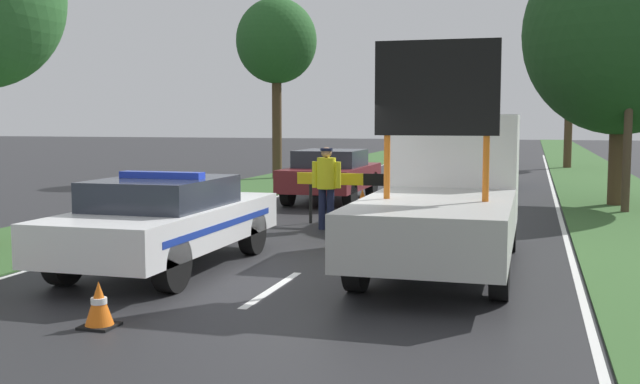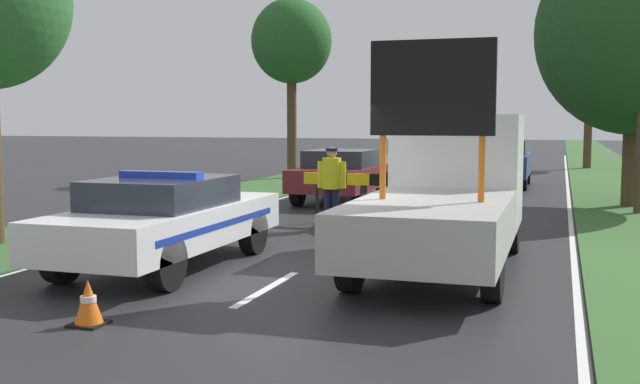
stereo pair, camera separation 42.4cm
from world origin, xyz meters
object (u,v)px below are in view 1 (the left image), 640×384
(police_car, at_px, (167,220))
(road_barrier, at_px, (364,183))
(pedestrian_civilian, at_px, (409,181))
(roadside_tree_near_left, at_px, (570,71))
(traffic_cone_near_police, at_px, (99,305))
(traffic_cone_near_truck, at_px, (362,203))
(roadside_tree_mid_right, at_px, (276,42))
(queued_car_wagon_maroon, at_px, (332,174))
(utility_pole, at_px, (630,69))
(queued_car_hatch_blue, at_px, (489,162))
(roadside_tree_mid_left, at_px, (622,33))
(work_truck, at_px, (448,191))
(police_officer, at_px, (326,181))

(police_car, height_order, road_barrier, police_car)
(pedestrian_civilian, relative_size, roadside_tree_near_left, 0.28)
(traffic_cone_near_police, height_order, traffic_cone_near_truck, traffic_cone_near_truck)
(traffic_cone_near_truck, distance_m, roadside_tree_mid_right, 12.83)
(queued_car_wagon_maroon, xyz_separation_m, utility_pole, (7.67, -0.53, 2.74))
(queued_car_hatch_blue, bearing_deg, traffic_cone_near_police, 80.93)
(traffic_cone_near_police, height_order, roadside_tree_mid_left, roadside_tree_mid_left)
(work_truck, height_order, roadside_tree_mid_left, roadside_tree_mid_left)
(police_car, xyz_separation_m, work_truck, (4.12, 1.68, 0.39))
(queued_car_hatch_blue, relative_size, roadside_tree_near_left, 0.66)
(work_truck, relative_size, queued_car_hatch_blue, 1.42)
(road_barrier, relative_size, roadside_tree_mid_left, 0.41)
(work_truck, xyz_separation_m, traffic_cone_near_truck, (-2.58, 5.28, -0.82))
(road_barrier, relative_size, traffic_cone_near_truck, 4.57)
(road_barrier, xyz_separation_m, roadside_tree_near_left, (5.12, 21.78, 3.68))
(road_barrier, height_order, roadside_tree_mid_left, roadside_tree_mid_left)
(police_officer, height_order, roadside_tree_mid_left, roadside_tree_mid_left)
(traffic_cone_near_truck, height_order, queued_car_wagon_maroon, queued_car_wagon_maroon)
(police_car, distance_m, pedestrian_civilian, 5.85)
(pedestrian_civilian, bearing_deg, utility_pole, 25.82)
(work_truck, height_order, road_barrier, work_truck)
(traffic_cone_near_truck, height_order, utility_pole, utility_pole)
(traffic_cone_near_police, bearing_deg, queued_car_wagon_maroon, 93.76)
(traffic_cone_near_police, bearing_deg, utility_pole, 61.67)
(roadside_tree_mid_left, height_order, utility_pole, roadside_tree_mid_left)
(police_car, height_order, queued_car_wagon_maroon, police_car)
(queued_car_hatch_blue, bearing_deg, road_barrier, 79.19)
(roadside_tree_mid_left, distance_m, utility_pole, 1.89)
(police_car, distance_m, roadside_tree_mid_right, 18.37)
(work_truck, distance_m, traffic_cone_near_truck, 5.93)
(police_car, relative_size, queued_car_hatch_blue, 1.18)
(roadside_tree_near_left, relative_size, roadside_tree_mid_right, 0.90)
(roadside_tree_mid_right, bearing_deg, roadside_tree_mid_left, -28.21)
(pedestrian_civilian, bearing_deg, police_car, -137.16)
(road_barrier, distance_m, roadside_tree_mid_right, 14.00)
(traffic_cone_near_police, distance_m, roadside_tree_mid_left, 16.30)
(traffic_cone_near_truck, height_order, roadside_tree_mid_right, roadside_tree_mid_right)
(road_barrier, xyz_separation_m, queued_car_hatch_blue, (2.05, 10.75, -0.09))
(pedestrian_civilian, bearing_deg, roadside_tree_mid_right, 103.34)
(work_truck, xyz_separation_m, queued_car_hatch_blue, (-0.18, 14.54, -0.30))
(police_car, xyz_separation_m, road_barrier, (1.89, 5.48, 0.18))
(roadside_tree_mid_left, bearing_deg, roadside_tree_near_left, 92.00)
(police_car, relative_size, roadside_tree_mid_right, 0.70)
(queued_car_wagon_maroon, xyz_separation_m, roadside_tree_near_left, (7.03, 17.32, 3.83))
(roadside_tree_mid_left, bearing_deg, police_car, -124.60)
(queued_car_wagon_maroon, bearing_deg, roadside_tree_mid_right, -60.39)
(police_officer, distance_m, utility_pole, 8.32)
(roadside_tree_mid_left, relative_size, roadside_tree_mid_right, 1.04)
(roadside_tree_mid_left, bearing_deg, work_truck, -110.40)
(police_car, height_order, roadside_tree_mid_right, roadside_tree_mid_right)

